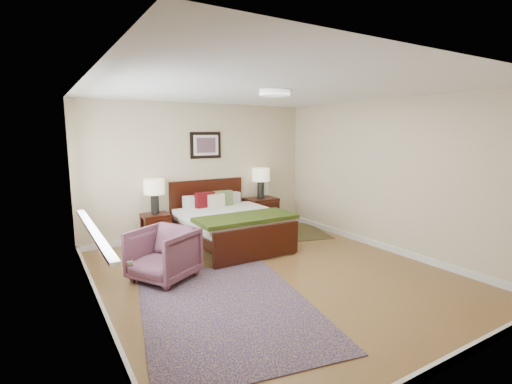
# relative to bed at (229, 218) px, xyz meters

# --- Properties ---
(floor) EXTENTS (5.00, 5.00, 0.00)m
(floor) POSITION_rel_bed_xyz_m (-0.10, -1.55, -0.48)
(floor) COLOR brown
(floor) RESTS_ON ground
(back_wall) EXTENTS (4.50, 0.04, 2.50)m
(back_wall) POSITION_rel_bed_xyz_m (-0.10, 0.95, 0.77)
(back_wall) COLOR #C8B391
(back_wall) RESTS_ON ground
(front_wall) EXTENTS (4.50, 0.04, 2.50)m
(front_wall) POSITION_rel_bed_xyz_m (-0.10, -4.05, 0.77)
(front_wall) COLOR #C8B391
(front_wall) RESTS_ON ground
(left_wall) EXTENTS (0.04, 5.00, 2.50)m
(left_wall) POSITION_rel_bed_xyz_m (-2.35, -1.55, 0.77)
(left_wall) COLOR #C8B391
(left_wall) RESTS_ON ground
(right_wall) EXTENTS (0.04, 5.00, 2.50)m
(right_wall) POSITION_rel_bed_xyz_m (2.15, -1.55, 0.77)
(right_wall) COLOR #C8B391
(right_wall) RESTS_ON ground
(ceiling) EXTENTS (4.50, 5.00, 0.02)m
(ceiling) POSITION_rel_bed_xyz_m (-0.10, -1.55, 2.02)
(ceiling) COLOR white
(ceiling) RESTS_ON back_wall
(window) EXTENTS (0.11, 2.72, 1.32)m
(window) POSITION_rel_bed_xyz_m (-2.30, -0.85, 0.89)
(window) COLOR silver
(window) RESTS_ON left_wall
(door) EXTENTS (0.06, 1.00, 2.18)m
(door) POSITION_rel_bed_xyz_m (-2.33, -3.30, 0.59)
(door) COLOR silver
(door) RESTS_ON ground
(ceil_fixture) EXTENTS (0.44, 0.44, 0.08)m
(ceil_fixture) POSITION_rel_bed_xyz_m (-0.10, -1.55, 1.98)
(ceil_fixture) COLOR white
(ceil_fixture) RESTS_ON ceiling
(bed) EXTENTS (1.61, 1.94, 1.05)m
(bed) POSITION_rel_bed_xyz_m (0.00, 0.00, 0.00)
(bed) COLOR black
(bed) RESTS_ON ground
(wall_art) EXTENTS (0.62, 0.05, 0.50)m
(wall_art) POSITION_rel_bed_xyz_m (0.00, 0.92, 1.24)
(wall_art) COLOR black
(wall_art) RESTS_ON back_wall
(nightstand_left) EXTENTS (0.46, 0.41, 0.55)m
(nightstand_left) POSITION_rel_bed_xyz_m (-1.07, 0.70, -0.06)
(nightstand_left) COLOR black
(nightstand_left) RESTS_ON ground
(nightstand_right) EXTENTS (0.63, 0.48, 0.63)m
(nightstand_right) POSITION_rel_bed_xyz_m (1.11, 0.71, -0.10)
(nightstand_right) COLOR black
(nightstand_right) RESTS_ON ground
(lamp_left) EXTENTS (0.35, 0.35, 0.61)m
(lamp_left) POSITION_rel_bed_xyz_m (-1.07, 0.72, 0.49)
(lamp_left) COLOR black
(lamp_left) RESTS_ON nightstand_left
(lamp_right) EXTENTS (0.35, 0.35, 0.61)m
(lamp_right) POSITION_rel_bed_xyz_m (1.11, 0.72, 0.58)
(lamp_right) COLOR black
(lamp_right) RESTS_ON nightstand_right
(armchair) EXTENTS (1.04, 1.03, 0.70)m
(armchair) POSITION_rel_bed_xyz_m (-1.45, -0.92, -0.13)
(armchair) COLOR brown
(armchair) RESTS_ON ground
(rug_persian) EXTENTS (2.32, 2.92, 0.01)m
(rug_persian) POSITION_rel_bed_xyz_m (-1.10, -2.11, -0.48)
(rug_persian) COLOR #0D1442
(rug_persian) RESTS_ON ground
(rug_navy) EXTENTS (1.14, 1.43, 0.01)m
(rug_navy) POSITION_rel_bed_xyz_m (1.64, 0.03, -0.48)
(rug_navy) COLOR black
(rug_navy) RESTS_ON ground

